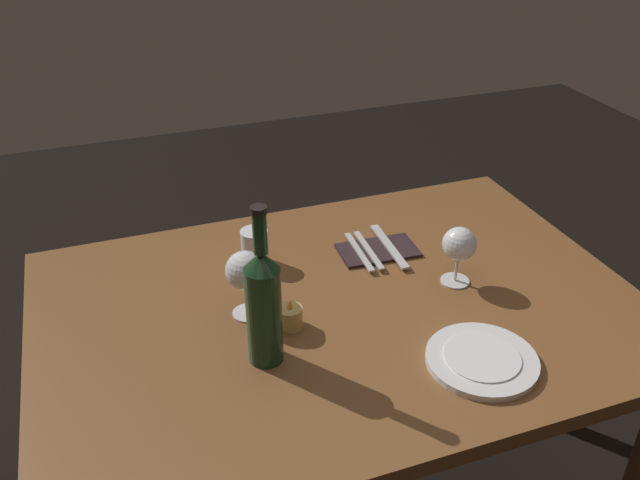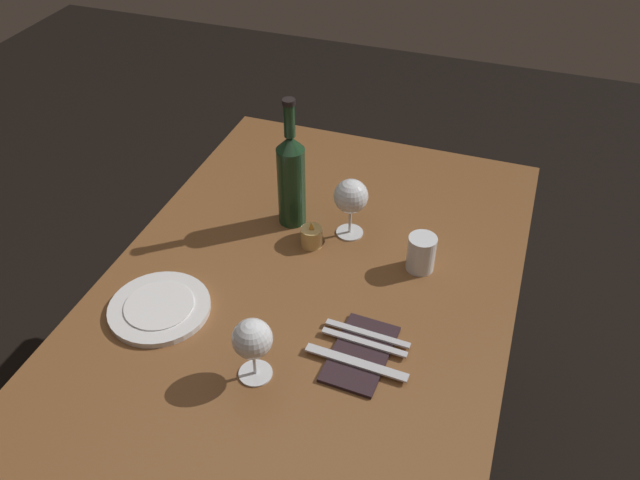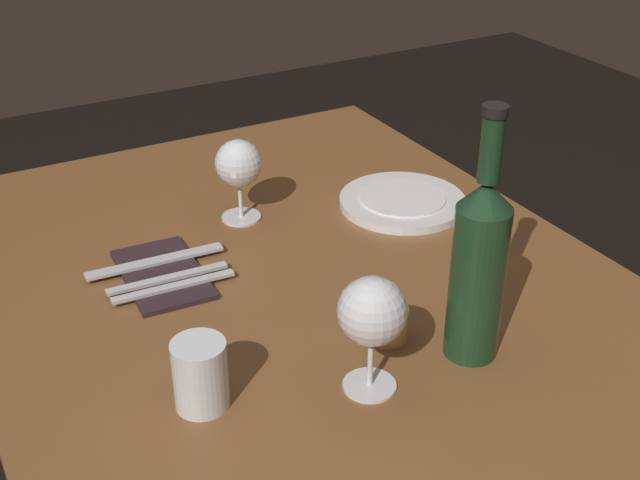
# 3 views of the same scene
# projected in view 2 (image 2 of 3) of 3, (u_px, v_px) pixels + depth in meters

# --- Properties ---
(ground_plane) EXTENTS (6.00, 6.00, 0.00)m
(ground_plane) POSITION_uv_depth(u_px,v_px,m) (312.00, 465.00, 1.94)
(ground_plane) COLOR black
(dining_table) EXTENTS (1.30, 0.90, 0.74)m
(dining_table) POSITION_uv_depth(u_px,v_px,m) (309.00, 310.00, 1.52)
(dining_table) COLOR brown
(dining_table) RESTS_ON ground
(wine_glass_left) EXTENTS (0.08, 0.08, 0.15)m
(wine_glass_left) POSITION_uv_depth(u_px,v_px,m) (351.00, 198.00, 1.54)
(wine_glass_left) COLOR white
(wine_glass_left) RESTS_ON dining_table
(wine_glass_right) EXTENTS (0.08, 0.08, 0.14)m
(wine_glass_right) POSITION_uv_depth(u_px,v_px,m) (252.00, 340.00, 1.21)
(wine_glass_right) COLOR white
(wine_glass_right) RESTS_ON dining_table
(wine_bottle) EXTENTS (0.07, 0.07, 0.33)m
(wine_bottle) POSITION_uv_depth(u_px,v_px,m) (291.00, 177.00, 1.56)
(wine_bottle) COLOR #19381E
(wine_bottle) RESTS_ON dining_table
(water_tumbler) EXTENTS (0.06, 0.06, 0.09)m
(water_tumbler) POSITION_uv_depth(u_px,v_px,m) (421.00, 255.00, 1.48)
(water_tumbler) COLOR white
(water_tumbler) RESTS_ON dining_table
(votive_candle) EXTENTS (0.05, 0.05, 0.07)m
(votive_candle) POSITION_uv_depth(u_px,v_px,m) (312.00, 237.00, 1.56)
(votive_candle) COLOR #DBB266
(votive_candle) RESTS_ON dining_table
(dinner_plate) EXTENTS (0.22, 0.22, 0.02)m
(dinner_plate) POSITION_uv_depth(u_px,v_px,m) (159.00, 308.00, 1.40)
(dinner_plate) COLOR white
(dinner_plate) RESTS_ON dining_table
(folded_napkin) EXTENTS (0.20, 0.12, 0.01)m
(folded_napkin) POSITION_uv_depth(u_px,v_px,m) (360.00, 353.00, 1.30)
(folded_napkin) COLOR #2D1E23
(folded_napkin) RESTS_ON dining_table
(fork_inner) EXTENTS (0.02, 0.18, 0.00)m
(fork_inner) POSITION_uv_depth(u_px,v_px,m) (364.00, 342.00, 1.32)
(fork_inner) COLOR silver
(fork_inner) RESTS_ON folded_napkin
(fork_outer) EXTENTS (0.02, 0.18, 0.00)m
(fork_outer) POSITION_uv_depth(u_px,v_px,m) (368.00, 334.00, 1.33)
(fork_outer) COLOR silver
(fork_outer) RESTS_ON folded_napkin
(table_knife) EXTENTS (0.03, 0.21, 0.00)m
(table_knife) POSITION_uv_depth(u_px,v_px,m) (356.00, 362.00, 1.28)
(table_knife) COLOR silver
(table_knife) RESTS_ON folded_napkin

